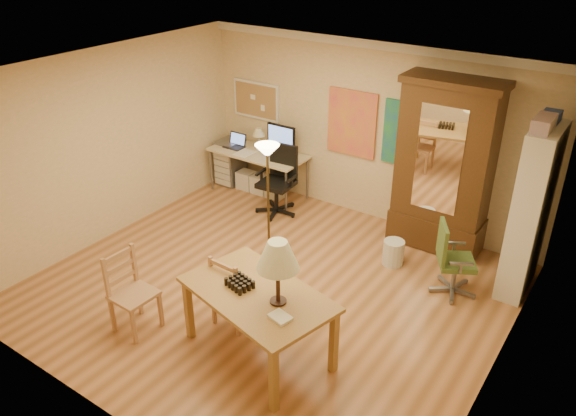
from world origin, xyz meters
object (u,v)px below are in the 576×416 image
Objects in this scene: computer_desk at (261,169)px; bookshelf at (530,213)px; armoire at (443,177)px; office_chair_green at (452,275)px; office_chair_black at (278,195)px; dining_table at (264,284)px.

computer_desk is 0.78× the size of bookshelf.
office_chair_green is at bearing -59.61° from armoire.
armoire is (2.43, 0.47, 0.76)m from office_chair_black.
armoire is at bearing 120.39° from office_chair_green.
office_chair_green is at bearing 61.68° from dining_table.
bookshelf is (0.64, 0.58, 0.80)m from office_chair_green.
bookshelf is at bearing 56.70° from dining_table.
armoire reaches higher than dining_table.
office_chair_green is (1.21, 2.24, -0.68)m from dining_table.
bookshelf is at bearing 41.91° from office_chair_green.
dining_table is 3.32m from armoire.
dining_table is 4.03m from computer_desk.
office_chair_green is at bearing -138.09° from bookshelf.
bookshelf reaches higher than computer_desk.
dining_table reaches higher than office_chair_green.
dining_table is 3.37m from bookshelf.
computer_desk is 1.52× the size of office_chair_black.
bookshelf reaches higher than office_chair_black.
dining_table is at bearing -123.30° from bookshelf.
armoire is at bearing 79.38° from dining_table.
armoire is at bearing 1.52° from computer_desk.
armoire reaches higher than computer_desk.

